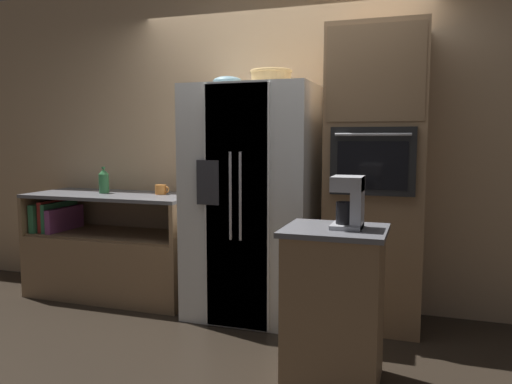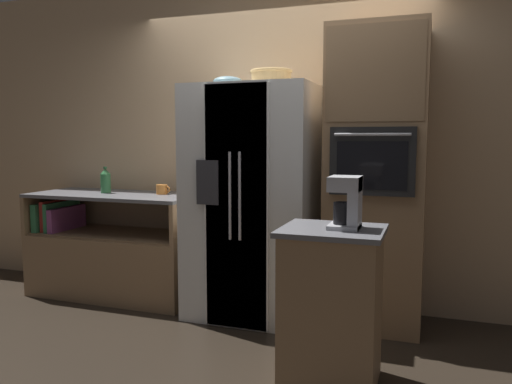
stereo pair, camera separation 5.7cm
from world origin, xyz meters
The scene contains 11 objects.
ground_plane centered at (0.00, 0.00, 0.00)m, with size 20.00×20.00×0.00m, color black.
wall_back centered at (0.00, 0.46, 1.40)m, with size 12.00×0.06×2.80m.
counter_left centered at (-1.46, 0.10, 0.34)m, with size 1.53×0.67×0.93m.
refrigerator centered at (-0.10, 0.04, 0.91)m, with size 0.98×0.80×1.83m.
wall_oven centered at (0.84, 0.13, 1.12)m, with size 0.71×0.66×2.22m.
island_counter centered at (0.71, -0.90, 0.46)m, with size 0.58×0.51×0.91m.
wicker_basket centered at (0.04, 0.05, 1.89)m, with size 0.32×0.32×0.12m.
fruit_bowl centered at (-0.31, 0.02, 1.86)m, with size 0.23×0.23×0.08m.
bottle_tall centered at (-1.55, 0.11, 1.04)m, with size 0.09×0.09×0.24m.
mug centered at (-1.01, 0.19, 0.97)m, with size 0.13×0.10×0.08m.
coffee_maker centered at (0.79, -0.89, 1.07)m, with size 0.17×0.21×0.29m.
Camera 1 is at (1.17, -3.69, 1.42)m, focal length 35.00 mm.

